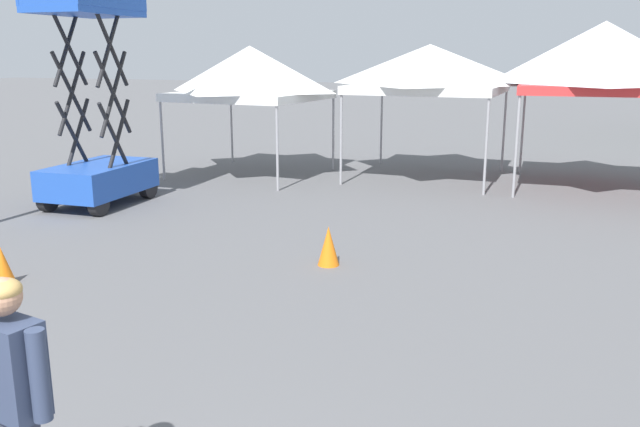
{
  "coord_description": "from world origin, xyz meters",
  "views": [
    {
      "loc": [
        2.14,
        -1.48,
        3.02
      ],
      "look_at": [
        -0.43,
        5.22,
        1.3
      ],
      "focal_mm": 37.15,
      "sensor_mm": 36.0,
      "label": 1
    }
  ],
  "objects_px": {
    "canopy_tent_right_of_center": "(603,57)",
    "traffic_cone_near_barrier": "(328,246)",
    "canopy_tent_far_left": "(250,73)",
    "traffic_cone_lot_center": "(2,265)",
    "canopy_tent_far_right": "(430,69)",
    "scissor_lift": "(96,141)",
    "person_foreground": "(13,396)"
  },
  "relations": [
    {
      "from": "canopy_tent_right_of_center",
      "to": "traffic_cone_near_barrier",
      "type": "distance_m",
      "value": 8.9
    },
    {
      "from": "canopy_tent_far_left",
      "to": "traffic_cone_near_barrier",
      "type": "height_order",
      "value": "canopy_tent_far_left"
    },
    {
      "from": "canopy_tent_far_left",
      "to": "traffic_cone_lot_center",
      "type": "xyz_separation_m",
      "value": [
        0.67,
        -8.8,
        -2.32
      ]
    },
    {
      "from": "canopy_tent_right_of_center",
      "to": "canopy_tent_far_right",
      "type": "bearing_deg",
      "value": -179.97
    },
    {
      "from": "canopy_tent_far_left",
      "to": "traffic_cone_near_barrier",
      "type": "distance_m",
      "value": 8.17
    },
    {
      "from": "canopy_tent_far_right",
      "to": "traffic_cone_near_barrier",
      "type": "distance_m",
      "value": 8.01
    },
    {
      "from": "canopy_tent_far_left",
      "to": "scissor_lift",
      "type": "distance_m",
      "value": 4.69
    },
    {
      "from": "canopy_tent_far_left",
      "to": "person_foreground",
      "type": "xyz_separation_m",
      "value": [
        4.71,
        -12.49,
        -1.55
      ]
    },
    {
      "from": "person_foreground",
      "to": "traffic_cone_lot_center",
      "type": "relative_size",
      "value": 3.36
    },
    {
      "from": "canopy_tent_far_left",
      "to": "canopy_tent_right_of_center",
      "type": "height_order",
      "value": "canopy_tent_right_of_center"
    },
    {
      "from": "traffic_cone_near_barrier",
      "to": "canopy_tent_right_of_center",
      "type": "bearing_deg",
      "value": 64.18
    },
    {
      "from": "canopy_tent_far_left",
      "to": "person_foreground",
      "type": "relative_size",
      "value": 1.99
    },
    {
      "from": "traffic_cone_lot_center",
      "to": "traffic_cone_near_barrier",
      "type": "bearing_deg",
      "value": 31.76
    },
    {
      "from": "canopy_tent_right_of_center",
      "to": "scissor_lift",
      "type": "distance_m",
      "value": 11.13
    },
    {
      "from": "person_foreground",
      "to": "traffic_cone_near_barrier",
      "type": "height_order",
      "value": "person_foreground"
    },
    {
      "from": "canopy_tent_far_left",
      "to": "scissor_lift",
      "type": "bearing_deg",
      "value": -107.34
    },
    {
      "from": "canopy_tent_far_right",
      "to": "canopy_tent_far_left",
      "type": "bearing_deg",
      "value": -164.32
    },
    {
      "from": "canopy_tent_right_of_center",
      "to": "traffic_cone_lot_center",
      "type": "distance_m",
      "value": 12.8
    },
    {
      "from": "traffic_cone_near_barrier",
      "to": "scissor_lift",
      "type": "bearing_deg",
      "value": 159.95
    },
    {
      "from": "traffic_cone_lot_center",
      "to": "canopy_tent_far_right",
      "type": "bearing_deg",
      "value": 70.1
    },
    {
      "from": "canopy_tent_far_right",
      "to": "traffic_cone_lot_center",
      "type": "xyz_separation_m",
      "value": [
        -3.62,
        -10.0,
        -2.43
      ]
    },
    {
      "from": "canopy_tent_far_right",
      "to": "traffic_cone_lot_center",
      "type": "bearing_deg",
      "value": -109.9
    },
    {
      "from": "person_foreground",
      "to": "traffic_cone_lot_center",
      "type": "height_order",
      "value": "person_foreground"
    },
    {
      "from": "canopy_tent_far_right",
      "to": "scissor_lift",
      "type": "relative_size",
      "value": 0.8
    },
    {
      "from": "traffic_cone_near_barrier",
      "to": "traffic_cone_lot_center",
      "type": "bearing_deg",
      "value": -148.24
    },
    {
      "from": "canopy_tent_far_right",
      "to": "traffic_cone_near_barrier",
      "type": "xyz_separation_m",
      "value": [
        0.2,
        -7.64,
        -2.4
      ]
    },
    {
      "from": "canopy_tent_right_of_center",
      "to": "traffic_cone_near_barrier",
      "type": "relative_size",
      "value": 6.39
    },
    {
      "from": "traffic_cone_near_barrier",
      "to": "person_foreground",
      "type": "bearing_deg",
      "value": -87.9
    },
    {
      "from": "canopy_tent_right_of_center",
      "to": "person_foreground",
      "type": "height_order",
      "value": "canopy_tent_right_of_center"
    },
    {
      "from": "canopy_tent_far_left",
      "to": "scissor_lift",
      "type": "relative_size",
      "value": 0.8
    },
    {
      "from": "canopy_tent_far_left",
      "to": "traffic_cone_lot_center",
      "type": "height_order",
      "value": "canopy_tent_far_left"
    },
    {
      "from": "traffic_cone_lot_center",
      "to": "traffic_cone_near_barrier",
      "type": "distance_m",
      "value": 4.49
    }
  ]
}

